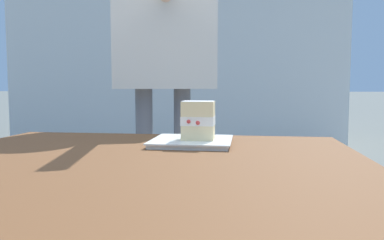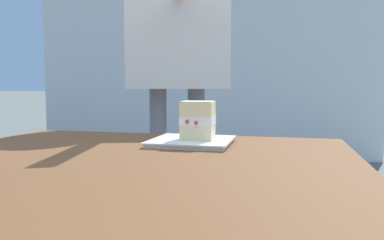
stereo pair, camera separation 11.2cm
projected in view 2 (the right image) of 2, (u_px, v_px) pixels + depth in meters
The scene contains 6 objects.
patio_table at pixel (121, 201), 0.89m from camera, with size 1.10×1.03×0.69m.
dessert_plate at pixel (192, 142), 1.13m from camera, with size 0.23×0.23×0.02m.
cake_slice at pixel (198, 120), 1.11m from camera, with size 0.09×0.08×0.11m.
dessert_fork at pixel (215, 137), 1.27m from camera, with size 0.12×0.14×0.01m.
diner_person at pixel (177, 28), 1.73m from camera, with size 0.50×0.64×1.69m.
patio_building at pixel (218, 40), 6.18m from camera, with size 4.37×2.98×3.24m.
Camera 2 is at (0.37, -0.81, 0.86)m, focal length 35.63 mm.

